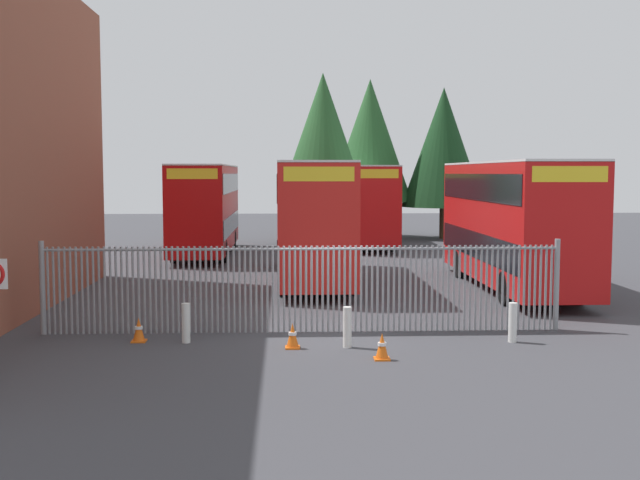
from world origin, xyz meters
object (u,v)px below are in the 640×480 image
Objects in this scene: bollard_near_left at (186,323)px; traffic_cone_by_gate at (139,330)px; double_decker_bus_near_gate at (512,220)px; bollard_near_right at (513,322)px; bollard_center_front at (347,327)px; double_decker_bus_behind_fence_right at (206,206)px; traffic_cone_near_kerb at (382,346)px; traffic_cone_mid_forecourt at (293,336)px; double_decker_bus_behind_fence_left at (313,217)px; double_decker_bus_far_back at (365,202)px.

traffic_cone_by_gate is (-1.14, 0.15, -0.19)m from bollard_near_left.
double_decker_bus_near_gate is 11.38× the size of bollard_near_right.
bollard_near_left is 1.00× the size of bollard_center_front.
double_decker_bus_behind_fence_right is 21.32m from bollard_center_front.
double_decker_bus_near_gate is 16.58m from double_decker_bus_behind_fence_right.
traffic_cone_near_kerb is at bearing -154.34° from bollard_near_right.
bollard_center_front is at bearing -9.47° from traffic_cone_by_gate.
double_decker_bus_near_gate and double_decker_bus_behind_fence_right have the same top height.
traffic_cone_by_gate is 3.77m from traffic_cone_mid_forecourt.
traffic_cone_by_gate is at bearing -144.80° from double_decker_bus_near_gate.
double_decker_bus_behind_fence_left is 11.38× the size of bollard_near_right.
bollard_center_front is (5.31, -20.56, -1.95)m from double_decker_bus_behind_fence_right.
double_decker_bus_behind_fence_right is 11.38× the size of bollard_near_right.
bollard_center_front is 1.39m from traffic_cone_near_kerb.
traffic_cone_by_gate and traffic_cone_near_kerb have the same top height.
bollard_near_right reaches higher than traffic_cone_by_gate.
bollard_center_front is at bearing -75.52° from double_decker_bus_behind_fence_right.
double_decker_bus_behind_fence_right is 18.32× the size of traffic_cone_near_kerb.
double_decker_bus_near_gate reaches higher than bollard_center_front.
double_decker_bus_far_back is at bearing 74.51° from bollard_near_left.
traffic_cone_by_gate is (-11.35, -8.01, -2.13)m from double_decker_bus_near_gate.
bollard_near_right is (4.40, -10.61, -1.95)m from double_decker_bus_behind_fence_left.
double_decker_bus_near_gate is at bearing 49.07° from traffic_cone_mid_forecourt.
double_decker_bus_behind_fence_right is 11.38× the size of bollard_center_front.
bollard_near_left is 1.61× the size of traffic_cone_near_kerb.
bollard_near_right is 1.61× the size of traffic_cone_mid_forecourt.
bollard_near_left is (-6.81, -24.58, -1.95)m from double_decker_bus_far_back.
traffic_cone_mid_forecourt is (-1.27, -0.03, -0.19)m from bollard_center_front.
bollard_near_left reaches higher than traffic_cone_by_gate.
double_decker_bus_near_gate is 11.38× the size of bollard_near_left.
double_decker_bus_behind_fence_right is at bearing 114.75° from bollard_near_right.
traffic_cone_mid_forecourt is (2.53, -0.70, -0.19)m from bollard_near_left.
bollard_near_right is 1.61× the size of traffic_cone_near_kerb.
bollard_near_left is 1.61× the size of traffic_cone_by_gate.
bollard_near_left is 2.63m from traffic_cone_mid_forecourt.
traffic_cone_by_gate is (0.37, -19.73, -2.13)m from double_decker_bus_behind_fence_right.
traffic_cone_mid_forecourt is (4.04, -20.59, -2.13)m from double_decker_bus_behind_fence_right.
traffic_cone_by_gate is at bearing 159.99° from traffic_cone_near_kerb.
double_decker_bus_behind_fence_left reaches higher than traffic_cone_mid_forecourt.
double_decker_bus_behind_fence_left is 11.04m from bollard_near_left.
bollard_near_right is at bearing -2.07° from bollard_near_left.
double_decker_bus_near_gate is at bearing 54.00° from bollard_center_front.
double_decker_bus_behind_fence_left and double_decker_bus_far_back have the same top height.
double_decker_bus_behind_fence_left reaches higher than bollard_center_front.
bollard_near_right is at bearing 25.66° from traffic_cone_near_kerb.
bollard_near_left is at bearing -85.64° from double_decker_bus_behind_fence_right.
double_decker_bus_behind_fence_right is 21.09m from traffic_cone_mid_forecourt.
bollard_near_right reaches higher than traffic_cone_mid_forecourt.
bollard_center_front is at bearing -174.45° from bollard_near_right.
double_decker_bus_near_gate is at bearing -45.00° from double_decker_bus_behind_fence_right.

